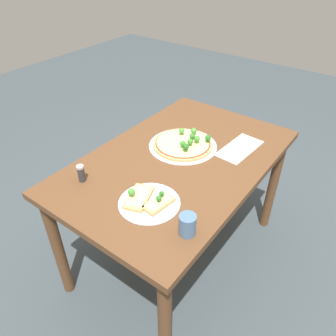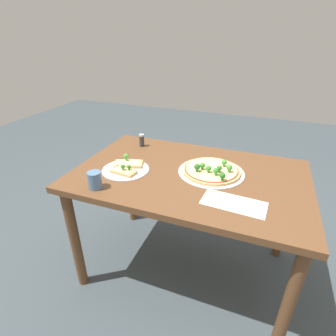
{
  "view_description": "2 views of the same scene",
  "coord_description": "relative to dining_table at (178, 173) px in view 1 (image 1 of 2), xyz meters",
  "views": [
    {
      "loc": [
        -1.18,
        -0.81,
        1.74
      ],
      "look_at": [
        -0.12,
        -0.02,
        0.78
      ],
      "focal_mm": 35.0,
      "sensor_mm": 36.0,
      "label": 1
    },
    {
      "loc": [
        0.36,
        -1.28,
        1.48
      ],
      "look_at": [
        -0.12,
        -0.02,
        0.78
      ],
      "focal_mm": 28.0,
      "sensor_mm": 36.0,
      "label": 2
    }
  ],
  "objects": [
    {
      "name": "paper_menu",
      "position": [
        0.28,
        -0.22,
        0.1
      ],
      "size": [
        0.31,
        0.17,
        0.0
      ],
      "primitive_type": "cube",
      "rotation": [
        0.0,
        0.0,
        -0.07
      ],
      "color": "white",
      "rests_on": "dining_table"
    },
    {
      "name": "condiment_shaker",
      "position": [
        -0.43,
        0.26,
        0.14
      ],
      "size": [
        0.04,
        0.04,
        0.09
      ],
      "color": "#333338",
      "rests_on": "dining_table"
    },
    {
      "name": "pizza_tray_whole",
      "position": [
        0.12,
        0.05,
        0.11
      ],
      "size": [
        0.38,
        0.38,
        0.07
      ],
      "color": "silver",
      "rests_on": "dining_table"
    },
    {
      "name": "pizza_tray_slice",
      "position": [
        -0.36,
        -0.09,
        0.11
      ],
      "size": [
        0.28,
        0.28,
        0.07
      ],
      "color": "silver",
      "rests_on": "dining_table"
    },
    {
      "name": "dining_table",
      "position": [
        0.0,
        0.0,
        0.0
      ],
      "size": [
        1.32,
        0.84,
        0.76
      ],
      "color": "brown",
      "rests_on": "ground_plane"
    },
    {
      "name": "drinking_cup",
      "position": [
        -0.41,
        -0.33,
        0.14
      ],
      "size": [
        0.07,
        0.07,
        0.09
      ],
      "primitive_type": "cylinder",
      "color": "#4C7099",
      "rests_on": "dining_table"
    },
    {
      "name": "ground_plane",
      "position": [
        0.0,
        0.0,
        -0.66
      ],
      "size": [
        8.0,
        8.0,
        0.0
      ],
      "primitive_type": "plane",
      "color": "#3D474C"
    }
  ]
}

